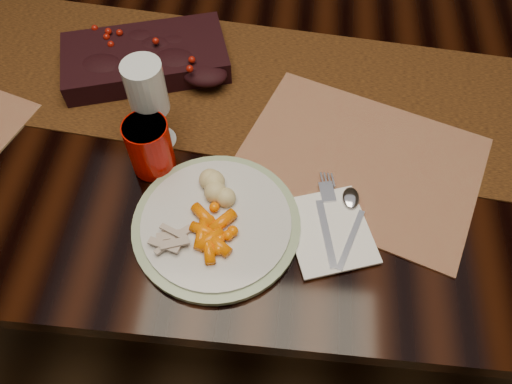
# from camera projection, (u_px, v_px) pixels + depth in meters

# --- Properties ---
(floor) EXTENTS (5.00, 5.00, 0.00)m
(floor) POSITION_uv_depth(u_px,v_px,m) (255.00, 257.00, 1.62)
(floor) COLOR black
(floor) RESTS_ON ground
(dining_table) EXTENTS (1.80, 1.00, 0.75)m
(dining_table) POSITION_uv_depth(u_px,v_px,m) (255.00, 195.00, 1.31)
(dining_table) COLOR black
(dining_table) RESTS_ON floor
(table_runner) EXTENTS (1.83, 0.54, 0.00)m
(table_runner) POSITION_uv_depth(u_px,v_px,m) (280.00, 90.00, 1.00)
(table_runner) COLOR #503215
(table_runner) RESTS_ON dining_table
(centerpiece) EXTENTS (0.36, 0.26, 0.07)m
(centerpiece) POSITION_uv_depth(u_px,v_px,m) (145.00, 55.00, 1.01)
(centerpiece) COLOR black
(centerpiece) RESTS_ON table_runner
(placemat_main) EXTENTS (0.50, 0.43, 0.00)m
(placemat_main) POSITION_uv_depth(u_px,v_px,m) (359.00, 162.00, 0.90)
(placemat_main) COLOR olive
(placemat_main) RESTS_ON dining_table
(dinner_plate) EXTENTS (0.34, 0.34, 0.02)m
(dinner_plate) POSITION_uv_depth(u_px,v_px,m) (216.00, 224.00, 0.82)
(dinner_plate) COLOR silver
(dinner_plate) RESTS_ON placemat_main
(baby_carrots) EXTENTS (0.12, 0.11, 0.02)m
(baby_carrots) POSITION_uv_depth(u_px,v_px,m) (226.00, 235.00, 0.79)
(baby_carrots) COLOR #FF6C00
(baby_carrots) RESTS_ON dinner_plate
(mashed_potatoes) EXTENTS (0.09, 0.08, 0.04)m
(mashed_potatoes) POSITION_uv_depth(u_px,v_px,m) (221.00, 186.00, 0.83)
(mashed_potatoes) COLOR #D3C987
(mashed_potatoes) RESTS_ON dinner_plate
(turkey_shreds) EXTENTS (0.09, 0.08, 0.02)m
(turkey_shreds) POSITION_uv_depth(u_px,v_px,m) (168.00, 240.00, 0.79)
(turkey_shreds) COLOR tan
(turkey_shreds) RESTS_ON dinner_plate
(napkin) EXTENTS (0.17, 0.18, 0.01)m
(napkin) POSITION_uv_depth(u_px,v_px,m) (329.00, 231.00, 0.82)
(napkin) COLOR white
(napkin) RESTS_ON placemat_main
(fork) EXTENTS (0.06, 0.16, 0.00)m
(fork) POSITION_uv_depth(u_px,v_px,m) (326.00, 222.00, 0.82)
(fork) COLOR silver
(fork) RESTS_ON napkin
(spoon) EXTENTS (0.07, 0.15, 0.00)m
(spoon) POSITION_uv_depth(u_px,v_px,m) (351.00, 226.00, 0.82)
(spoon) COLOR silver
(spoon) RESTS_ON napkin
(red_cup) EXTENTS (0.09, 0.09, 0.10)m
(red_cup) POSITION_uv_depth(u_px,v_px,m) (150.00, 146.00, 0.85)
(red_cup) COLOR #B20900
(red_cup) RESTS_ON placemat_main
(wine_glass) EXTENTS (0.07, 0.07, 0.18)m
(wine_glass) POSITION_uv_depth(u_px,v_px,m) (151.00, 107.00, 0.85)
(wine_glass) COLOR silver
(wine_glass) RESTS_ON dining_table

